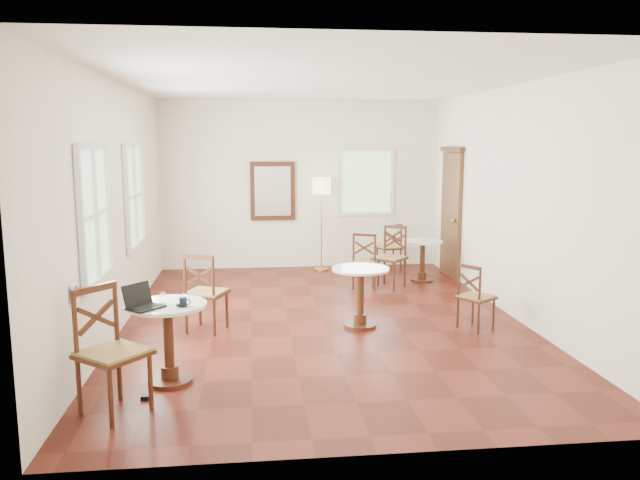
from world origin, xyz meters
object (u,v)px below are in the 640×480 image
at_px(chair_near_a, 205,292).
at_px(chair_back_a, 390,247).
at_px(cafe_table_near, 168,334).
at_px(power_adapter, 146,397).
at_px(cafe_table_mid, 360,290).
at_px(chair_back_b, 390,257).
at_px(chair_near_b, 111,351).
at_px(mouse, 181,305).
at_px(navy_mug, 183,302).
at_px(cafe_table_back, 422,256).
at_px(chair_mid_a, 366,260).
at_px(laptop, 142,302).
at_px(water_glass, 163,298).
at_px(chair_mid_b, 475,297).
at_px(floor_lamp, 321,192).

distance_m(chair_near_a, chair_back_a, 4.47).
xyz_separation_m(cafe_table_near, power_adapter, (-0.16, -0.37, -0.46)).
distance_m(cafe_table_mid, chair_back_b, 2.22).
distance_m(cafe_table_mid, chair_near_b, 3.34).
bearing_deg(chair_near_a, mouse, 109.15).
bearing_deg(chair_back_b, navy_mug, -85.62).
xyz_separation_m(chair_near_a, navy_mug, (-0.07, -1.74, 0.34)).
bearing_deg(cafe_table_back, cafe_table_near, -131.83).
relative_size(chair_near_a, chair_mid_a, 1.08).
bearing_deg(cafe_table_back, chair_near_a, -144.67).
xyz_separation_m(laptop, water_glass, (0.17, 0.14, -0.00)).
relative_size(cafe_table_mid, water_glass, 7.09).
height_order(cafe_table_back, chair_near_a, chair_near_a).
bearing_deg(chair_mid_b, water_glass, 77.00).
bearing_deg(navy_mug, chair_near_b, -138.20).
bearing_deg(cafe_table_near, chair_mid_b, 21.17).
bearing_deg(floor_lamp, water_glass, -112.30).
bearing_deg(water_glass, mouse, -39.41).
bearing_deg(water_glass, chair_back_b, 50.43).
height_order(chair_back_b, laptop, laptop).
height_order(cafe_table_mid, power_adapter, cafe_table_mid).
xyz_separation_m(chair_mid_a, floor_lamp, (-0.53, 1.45, 0.96)).
bearing_deg(water_glass, floor_lamp, 67.70).
relative_size(chair_near_b, laptop, 2.73).
relative_size(chair_near_b, mouse, 10.70).
bearing_deg(floor_lamp, chair_back_b, -57.19).
bearing_deg(chair_back_b, water_glass, -88.50).
distance_m(water_glass, power_adapter, 0.91).
bearing_deg(chair_mid_a, water_glass, 75.26).
height_order(floor_lamp, laptop, floor_lamp).
relative_size(laptop, power_adapter, 4.15).
distance_m(laptop, mouse, 0.35).
bearing_deg(chair_near_b, cafe_table_back, -0.74).
bearing_deg(navy_mug, cafe_table_back, 50.26).
bearing_deg(chair_near_a, power_adapter, 100.86).
bearing_deg(chair_back_a, cafe_table_mid, 59.82).
height_order(chair_mid_a, chair_back_a, chair_mid_a).
height_order(chair_near_b, laptop, chair_near_b).
xyz_separation_m(water_glass, power_adapter, (-0.12, -0.39, -0.81)).
relative_size(chair_back_a, mouse, 8.33).
relative_size(cafe_table_mid, navy_mug, 7.00).
bearing_deg(chair_near_b, chair_back_b, 1.78).
xyz_separation_m(cafe_table_mid, floor_lamp, (-0.08, 3.48, 0.94)).
bearing_deg(cafe_table_mid, chair_mid_a, 77.57).
bearing_deg(cafe_table_back, floor_lamp, 145.27).
relative_size(cafe_table_near, chair_back_a, 0.92).
xyz_separation_m(chair_mid_a, power_adapter, (-2.73, -4.00, -0.42)).
bearing_deg(cafe_table_back, chair_mid_b, -91.80).
xyz_separation_m(cafe_table_mid, chair_near_b, (-2.51, -2.20, 0.08)).
relative_size(chair_near_a, mouse, 9.54).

